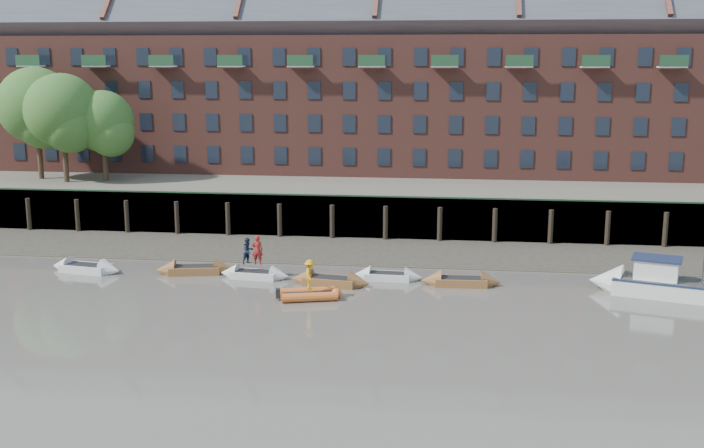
% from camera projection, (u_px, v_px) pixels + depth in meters
% --- Properties ---
extents(ground, '(220.00, 220.00, 0.00)m').
position_uv_depth(ground, '(308.00, 336.00, 40.29)').
color(ground, '#5E5A53').
rests_on(ground, ground).
extents(foreshore, '(110.00, 8.00, 0.50)m').
position_uv_depth(foreshore, '(353.00, 251.00, 57.79)').
color(foreshore, '#3D382F').
rests_on(foreshore, ground).
extents(mud_band, '(110.00, 1.60, 0.10)m').
position_uv_depth(mud_band, '(346.00, 263.00, 54.49)').
color(mud_band, '#4C4336').
rests_on(mud_band, ground).
extents(river_wall, '(110.00, 1.23, 3.30)m').
position_uv_depth(river_wall, '(360.00, 217.00, 61.73)').
color(river_wall, '#2D2A26').
rests_on(river_wall, ground).
extents(bank_terrace, '(110.00, 28.00, 3.20)m').
position_uv_depth(bank_terrace, '(377.00, 189.00, 74.97)').
color(bank_terrace, '#5E594D').
rests_on(bank_terrace, ground).
extents(apartment_terrace, '(80.60, 15.56, 20.98)m').
position_uv_depth(apartment_terrace, '(378.00, 63.00, 73.69)').
color(apartment_terrace, brown).
rests_on(apartment_terrace, bank_terrace).
extents(tree_cluster, '(11.76, 7.74, 9.40)m').
position_uv_depth(tree_cluster, '(60.00, 111.00, 68.14)').
color(tree_cluster, '#3A281C').
rests_on(tree_cluster, bank_terrace).
extents(rowboat_0, '(5.02, 2.21, 1.41)m').
position_uv_depth(rowboat_0, '(86.00, 268.00, 52.26)').
color(rowboat_0, silver).
rests_on(rowboat_0, ground).
extents(rowboat_2, '(5.08, 2.39, 1.42)m').
position_uv_depth(rowboat_2, '(195.00, 270.00, 51.87)').
color(rowboat_2, brown).
rests_on(rowboat_2, ground).
extents(rowboat_3, '(4.53, 1.72, 1.28)m').
position_uv_depth(rowboat_3, '(255.00, 274.00, 50.80)').
color(rowboat_3, silver).
rests_on(rowboat_3, ground).
extents(rowboat_4, '(5.02, 2.11, 1.41)m').
position_uv_depth(rowboat_4, '(330.00, 281.00, 49.25)').
color(rowboat_4, brown).
rests_on(rowboat_4, ground).
extents(rowboat_5, '(4.33, 1.44, 1.24)m').
position_uv_depth(rowboat_5, '(388.00, 276.00, 50.46)').
color(rowboat_5, silver).
rests_on(rowboat_5, ground).
extents(rowboat_6, '(4.81, 1.54, 1.38)m').
position_uv_depth(rowboat_6, '(461.00, 281.00, 49.18)').
color(rowboat_6, brown).
rests_on(rowboat_6, ground).
extents(rib_tender, '(3.53, 2.40, 0.60)m').
position_uv_depth(rib_tender, '(311.00, 294.00, 46.48)').
color(rib_tender, '#D16124').
rests_on(rib_tender, ground).
extents(motor_launch, '(7.23, 4.17, 2.83)m').
position_uv_depth(motor_launch, '(643.00, 282.00, 47.38)').
color(motor_launch, silver).
rests_on(motor_launch, ground).
extents(person_rower_a, '(0.68, 0.45, 1.82)m').
position_uv_depth(person_rower_a, '(257.00, 250.00, 50.54)').
color(person_rower_a, maroon).
rests_on(person_rower_a, rowboat_3).
extents(person_rower_b, '(0.98, 1.01, 1.65)m').
position_uv_depth(person_rower_b, '(248.00, 251.00, 50.66)').
color(person_rower_b, '#19233F').
rests_on(person_rower_b, rowboat_3).
extents(person_rib_crew, '(0.82, 1.19, 1.70)m').
position_uv_depth(person_rib_crew, '(310.00, 274.00, 46.28)').
color(person_rib_crew, orange).
rests_on(person_rib_crew, rib_tender).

